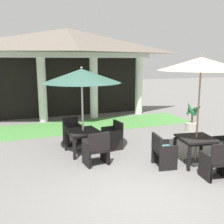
{
  "coord_description": "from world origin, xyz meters",
  "views": [
    {
      "loc": [
        -2.46,
        -4.55,
        2.8
      ],
      "look_at": [
        0.31,
        2.72,
        1.24
      ],
      "focal_mm": 41.7,
      "sensor_mm": 36.0,
      "label": 1
    }
  ],
  "objects": [
    {
      "name": "background_pavilion",
      "position": [
        0.0,
        7.72,
        3.32
      ],
      "size": [
        8.57,
        3.2,
        4.22
      ],
      "color": "white",
      "rests_on": "ground"
    },
    {
      "name": "ground_plane",
      "position": [
        0.0,
        0.0,
        0.0
      ],
      "size": [
        60.0,
        60.0,
        0.0
      ],
      "primitive_type": "plane",
      "color": "slate"
    },
    {
      "name": "potted_palm_right_edge",
      "position": [
        4.16,
        3.8,
        0.34
      ],
      "size": [
        0.62,
        0.61,
        1.14
      ],
      "color": "#B2AD9E",
      "rests_on": "ground"
    },
    {
      "name": "patio_chair_near_foreground_south",
      "position": [
        1.94,
        0.01,
        0.42
      ],
      "size": [
        0.66,
        0.61,
        0.93
      ],
      "rotation": [
        0.0,
        0.0,
        -0.15
      ],
      "color": "black",
      "rests_on": "ground"
    },
    {
      "name": "patio_chair_near_foreground_west",
      "position": [
        1.15,
        1.1,
        0.42
      ],
      "size": [
        0.59,
        0.68,
        0.88
      ],
      "rotation": [
        0.0,
        0.0,
        -1.72
      ],
      "color": "black",
      "rests_on": "ground"
    },
    {
      "name": "patio_umbrella_near_foreground",
      "position": [
        2.09,
        0.95,
        2.68
      ],
      "size": [
        2.23,
        2.23,
        2.94
      ],
      "color": "#2D2D2D",
      "rests_on": "ground"
    },
    {
      "name": "patio_chair_mid_left_south",
      "position": [
        -0.47,
        1.86,
        0.43
      ],
      "size": [
        0.67,
        0.58,
        0.93
      ],
      "rotation": [
        0.0,
        0.0,
        0.1
      ],
      "color": "black",
      "rests_on": "ground"
    },
    {
      "name": "patio_chair_mid_left_east",
      "position": [
        0.44,
        2.98,
        0.42
      ],
      "size": [
        0.56,
        0.67,
        0.87
      ],
      "rotation": [
        0.0,
        0.0,
        -4.61
      ],
      "color": "black",
      "rests_on": "ground"
    },
    {
      "name": "patio_umbrella_mid_left",
      "position": [
        -0.57,
        2.88,
        2.33
      ],
      "size": [
        2.31,
        2.31,
        2.61
      ],
      "color": "#2D2D2D",
      "rests_on": "ground"
    },
    {
      "name": "patio_chair_mid_left_north",
      "position": [
        -0.67,
        3.89,
        0.41
      ],
      "size": [
        0.62,
        0.62,
        0.88
      ],
      "rotation": [
        0.0,
        0.0,
        -3.04
      ],
      "color": "black",
      "rests_on": "ground"
    },
    {
      "name": "patio_table_mid_left",
      "position": [
        -0.57,
        2.88,
        0.61
      ],
      "size": [
        1.0,
        1.0,
        0.71
      ],
      "rotation": [
        0.0,
        0.0,
        0.1
      ],
      "color": "black",
      "rests_on": "ground"
    },
    {
      "name": "lawn_strip",
      "position": [
        0.0,
        6.11,
        0.0
      ],
      "size": [
        10.37,
        2.37,
        0.01
      ],
      "primitive_type": "cube",
      "color": "#47843D",
      "rests_on": "ground"
    },
    {
      "name": "patio_table_near_foreground",
      "position": [
        2.09,
        0.95,
        0.65
      ],
      "size": [
        1.03,
        1.03,
        0.75
      ],
      "rotation": [
        0.0,
        0.0,
        -0.15
      ],
      "color": "black",
      "rests_on": "ground"
    }
  ]
}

